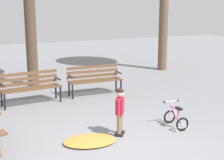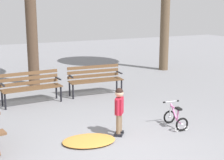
# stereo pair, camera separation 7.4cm
# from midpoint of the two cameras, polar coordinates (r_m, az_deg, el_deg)

# --- Properties ---
(ground) EXTENTS (36.00, 36.00, 0.00)m
(ground) POSITION_cam_midpoint_polar(r_m,az_deg,el_deg) (6.28, 1.75, -11.99)
(ground) COLOR gray
(park_bench_far_left) EXTENTS (1.63, 0.55, 0.85)m
(park_bench_far_left) POSITION_cam_midpoint_polar(r_m,az_deg,el_deg) (9.27, -13.90, -0.83)
(park_bench_far_left) COLOR brown
(park_bench_far_left) RESTS_ON ground
(park_bench_left) EXTENTS (1.62, 0.55, 0.85)m
(park_bench_left) POSITION_cam_midpoint_polar(r_m,az_deg,el_deg) (9.93, -3.23, 0.42)
(park_bench_left) COLOR brown
(park_bench_left) RESTS_ON ground
(child_standing) EXTENTS (0.28, 0.31, 0.99)m
(child_standing) POSITION_cam_midpoint_polar(r_m,az_deg,el_deg) (6.81, 1.03, -4.76)
(child_standing) COLOR #7F664C
(child_standing) RESTS_ON ground
(kids_bicycle) EXTENTS (0.41, 0.59, 0.54)m
(kids_bicycle) POSITION_cam_midpoint_polar(r_m,az_deg,el_deg) (7.49, 10.52, -6.39)
(kids_bicycle) COLOR black
(kids_bicycle) RESTS_ON ground
(leaf_pile) EXTENTS (1.16, 0.92, 0.07)m
(leaf_pile) POSITION_cam_midpoint_polar(r_m,az_deg,el_deg) (6.65, -4.12, -10.22)
(leaf_pile) COLOR #C68438
(leaf_pile) RESTS_ON ground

